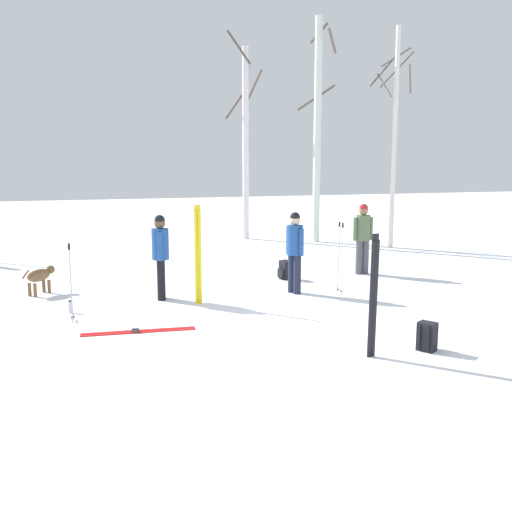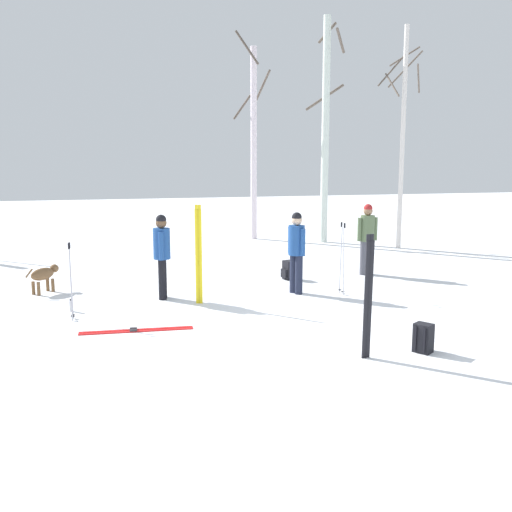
{
  "view_description": "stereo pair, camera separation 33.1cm",
  "coord_description": "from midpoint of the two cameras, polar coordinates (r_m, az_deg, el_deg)",
  "views": [
    {
      "loc": [
        -2.64,
        -8.75,
        2.96
      ],
      "look_at": [
        0.29,
        2.19,
        1.0
      ],
      "focal_mm": 42.61,
      "sensor_mm": 36.0,
      "label": 1
    },
    {
      "loc": [
        -2.31,
        -8.83,
        2.96
      ],
      "look_at": [
        0.29,
        2.19,
        1.0
      ],
      "focal_mm": 42.61,
      "sensor_mm": 36.0,
      "label": 2
    }
  ],
  "objects": [
    {
      "name": "backpack_1",
      "position": [
        14.2,
        3.72,
        -1.35
      ],
      "size": [
        0.33,
        0.31,
        0.44
      ],
      "color": "black",
      "rests_on": "ground_plane"
    },
    {
      "name": "backpack_0",
      "position": [
        9.49,
        16.43,
        -7.42
      ],
      "size": [
        0.34,
        0.34,
        0.44
      ],
      "color": "black",
      "rests_on": "ground_plane"
    },
    {
      "name": "ski_pair_planted_1",
      "position": [
        11.83,
        -4.61,
        0.1
      ],
      "size": [
        0.14,
        0.06,
        1.95
      ],
      "color": "yellow",
      "rests_on": "ground_plane"
    },
    {
      "name": "ski_poles_1",
      "position": [
        11.12,
        -16.18,
        -2.09
      ],
      "size": [
        0.07,
        0.2,
        1.38
      ],
      "color": "#B2B2BC",
      "rests_on": "ground_plane"
    },
    {
      "name": "person_0",
      "position": [
        12.69,
        4.56,
        0.82
      ],
      "size": [
        0.34,
        0.49,
        1.72
      ],
      "color": "#1E2338",
      "rests_on": "ground_plane"
    },
    {
      "name": "birch_tree_2",
      "position": [
        20.6,
        0.23,
        10.8
      ],
      "size": [
        1.25,
        1.33,
        6.79
      ],
      "color": "silver",
      "rests_on": "ground_plane"
    },
    {
      "name": "person_1",
      "position": [
        14.88,
        11.04,
        2.0
      ],
      "size": [
        0.52,
        0.34,
        1.72
      ],
      "color": "#4C4C56",
      "rests_on": "ground_plane"
    },
    {
      "name": "dog",
      "position": [
        13.5,
        -18.61,
        -1.69
      ],
      "size": [
        0.63,
        0.7,
        0.57
      ],
      "color": "brown",
      "rests_on": "ground_plane"
    },
    {
      "name": "birch_tree_4",
      "position": [
        19.15,
        14.08,
        11.17
      ],
      "size": [
        1.37,
        1.26,
        6.61
      ],
      "color": "silver",
      "rests_on": "ground_plane"
    },
    {
      "name": "ski_pair_planted_0",
      "position": [
        8.86,
        11.54,
        -3.82
      ],
      "size": [
        0.15,
        0.04,
        1.81
      ],
      "color": "black",
      "rests_on": "ground_plane"
    },
    {
      "name": "ski_poles_0",
      "position": [
        12.75,
        8.85,
        -0.03
      ],
      "size": [
        0.07,
        0.28,
        1.51
      ],
      "color": "#B2B2BC",
      "rests_on": "ground_plane"
    },
    {
      "name": "ski_pair_lying_0",
      "position": [
        10.36,
        -10.28,
        -6.89
      ],
      "size": [
        1.88,
        0.24,
        0.05
      ],
      "color": "red",
      "rests_on": "ground_plane"
    },
    {
      "name": "ground_plane",
      "position": [
        9.6,
        2.36,
        -8.15
      ],
      "size": [
        60.0,
        60.0,
        0.0
      ],
      "primitive_type": "plane",
      "color": "white"
    },
    {
      "name": "person_2",
      "position": [
        12.31,
        -8.07,
        0.47
      ],
      "size": [
        0.34,
        0.52,
        1.72
      ],
      "color": "black",
      "rests_on": "ground_plane"
    },
    {
      "name": "water_bottle_0",
      "position": [
        11.84,
        -16.19,
        -4.49
      ],
      "size": [
        0.07,
        0.07,
        0.24
      ],
      "color": "silver",
      "rests_on": "ground_plane"
    },
    {
      "name": "birch_tree_3",
      "position": [
        20.01,
        7.03,
        11.81
      ],
      "size": [
        1.23,
        1.43,
        7.13
      ],
      "color": "silver",
      "rests_on": "ground_plane"
    }
  ]
}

